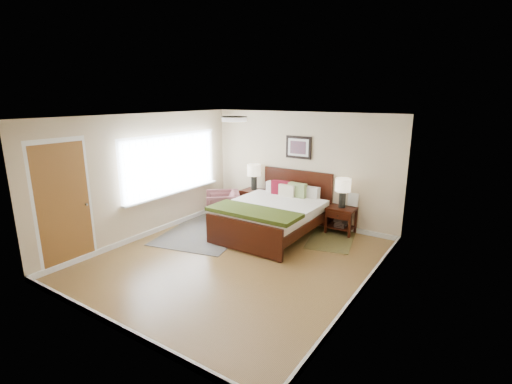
% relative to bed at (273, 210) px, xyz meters
% --- Properties ---
extents(floor, '(5.00, 5.00, 0.00)m').
position_rel_bed_xyz_m(floor, '(0.08, -1.41, -0.55)').
color(floor, brown).
rests_on(floor, ground).
extents(back_wall, '(4.50, 0.04, 2.50)m').
position_rel_bed_xyz_m(back_wall, '(0.08, 1.09, 0.70)').
color(back_wall, '#C1AC8C').
rests_on(back_wall, ground).
extents(front_wall, '(4.50, 0.04, 2.50)m').
position_rel_bed_xyz_m(front_wall, '(0.08, -3.91, 0.70)').
color(front_wall, '#C1AC8C').
rests_on(front_wall, ground).
extents(left_wall, '(0.04, 5.00, 2.50)m').
position_rel_bed_xyz_m(left_wall, '(-2.17, -1.41, 0.70)').
color(left_wall, '#C1AC8C').
rests_on(left_wall, ground).
extents(right_wall, '(0.04, 5.00, 2.50)m').
position_rel_bed_xyz_m(right_wall, '(2.33, -1.41, 0.70)').
color(right_wall, '#C1AC8C').
rests_on(right_wall, ground).
extents(ceiling, '(4.50, 5.00, 0.02)m').
position_rel_bed_xyz_m(ceiling, '(0.08, -1.41, 1.95)').
color(ceiling, white).
rests_on(ceiling, back_wall).
extents(window, '(0.11, 2.72, 1.32)m').
position_rel_bed_xyz_m(window, '(-2.12, -0.71, 0.83)').
color(window, silver).
rests_on(window, left_wall).
extents(door, '(0.06, 1.00, 2.18)m').
position_rel_bed_xyz_m(door, '(-2.15, -3.16, 0.52)').
color(door, silver).
rests_on(door, ground).
extents(ceil_fixture, '(0.44, 0.44, 0.08)m').
position_rel_bed_xyz_m(ceil_fixture, '(0.08, -1.41, 1.92)').
color(ceil_fixture, white).
rests_on(ceil_fixture, ceiling).
extents(bed, '(1.82, 2.21, 1.19)m').
position_rel_bed_xyz_m(bed, '(0.00, 0.00, 0.00)').
color(bed, black).
rests_on(bed, ground).
extents(wall_art, '(0.62, 0.05, 0.50)m').
position_rel_bed_xyz_m(wall_art, '(0.00, 1.06, 1.17)').
color(wall_art, black).
rests_on(wall_art, back_wall).
extents(nightstand_left, '(0.54, 0.49, 0.64)m').
position_rel_bed_xyz_m(nightstand_left, '(-1.05, 0.84, -0.03)').
color(nightstand_left, black).
rests_on(nightstand_left, ground).
extents(nightstand_right, '(0.57, 0.43, 0.57)m').
position_rel_bed_xyz_m(nightstand_right, '(1.15, 0.85, -0.20)').
color(nightstand_right, black).
rests_on(nightstand_right, ground).
extents(lamp_left, '(0.32, 0.32, 0.61)m').
position_rel_bed_xyz_m(lamp_left, '(-1.05, 0.86, 0.52)').
color(lamp_left, black).
rests_on(lamp_left, nightstand_left).
extents(lamp_right, '(0.32, 0.32, 0.61)m').
position_rel_bed_xyz_m(lamp_right, '(1.15, 0.86, 0.44)').
color(lamp_right, black).
rests_on(lamp_right, nightstand_right).
extents(armchair, '(1.07, 1.07, 0.70)m').
position_rel_bed_xyz_m(armchair, '(-1.43, 0.11, -0.20)').
color(armchair, brown).
rests_on(armchair, ground).
extents(rug_persian, '(2.06, 2.55, 0.01)m').
position_rel_bed_xyz_m(rug_persian, '(-1.27, -0.62, -0.54)').
color(rug_persian, '#0B143A').
rests_on(rug_persian, ground).
extents(rug_navy, '(1.11, 1.43, 0.01)m').
position_rel_bed_xyz_m(rug_navy, '(1.13, 0.39, -0.54)').
color(rug_navy, black).
rests_on(rug_navy, ground).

